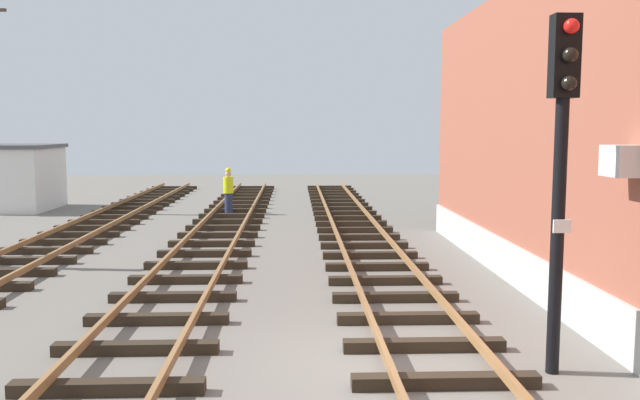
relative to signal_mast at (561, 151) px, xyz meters
name	(u,v)px	position (x,y,z in m)	size (l,w,h in m)	color
ground_plane	(380,369)	(-2.39, 0.26, -3.11)	(80.00, 80.00, 0.00)	slate
track_near_building	(434,359)	(-1.62, 0.26, -2.98)	(2.50, 57.45, 0.32)	#2D2319
track_centre	(123,364)	(-6.02, 0.26, -2.98)	(2.50, 57.45, 0.32)	#2D2319
signal_mast	(561,151)	(0.00, 0.00, 0.00)	(0.36, 0.40, 4.92)	black
control_hut	(18,177)	(-15.32, 19.25, -1.72)	(3.00, 3.80, 2.76)	silver
track_worker_foreground	(228,191)	(-6.26, 17.33, -2.18)	(0.40, 0.40, 1.87)	#262D4C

